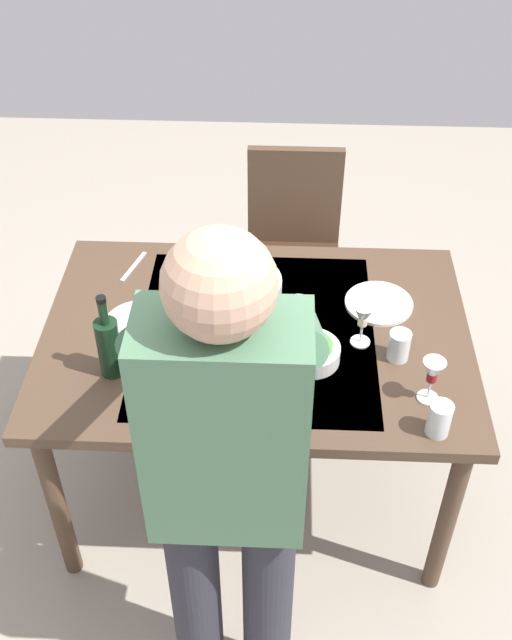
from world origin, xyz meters
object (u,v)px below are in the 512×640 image
object	(u,v)px
wine_bottle	(109,345)
wine_glass_left	(433,373)
dinner_plate_far	(139,324)
water_cup_near_right	(439,419)
dining_table	(256,350)
water_cup_near_left	(298,311)
wine_glass_right	(363,318)
serving_bowl_pasta	(238,284)
water_cup_far_left	(399,346)
chair_near	(293,241)
side_bowl_salad	(311,352)
dinner_plate_near	(379,303)
person_server	(228,483)

from	to	relation	value
wine_bottle	wine_glass_left	world-z (taller)	wine_bottle
dinner_plate_far	water_cup_near_right	bearing A→B (deg)	155.56
dining_table	water_cup_near_left	xyz separation A→B (m)	(-0.14, -0.05, 0.13)
wine_glass_right	water_cup_near_right	size ratio (longest dim) A/B	1.38
serving_bowl_pasta	dinner_plate_far	distance (m)	0.37
wine_bottle	water_cup_near_right	bearing A→B (deg)	168.28
water_cup_near_right	water_cup_far_left	xyz separation A→B (m)	(0.08, -0.30, -0.00)
chair_near	serving_bowl_pasta	bearing A→B (deg)	73.71
water_cup_far_left	wine_glass_left	bearing A→B (deg)	113.05
water_cup_far_left	side_bowl_salad	distance (m)	0.27
dinner_plate_near	wine_glass_left	bearing A→B (deg)	104.58
person_server	wine_bottle	size ratio (longest dim) A/B	5.71
water_cup_near_right	dinner_plate_far	xyz separation A→B (m)	(0.92, -0.42, -0.05)
wine_glass_left	water_cup_far_left	size ratio (longest dim) A/B	1.50
side_bowl_salad	dinner_plate_far	size ratio (longest dim) A/B	0.78
water_cup_near_left	wine_glass_left	bearing A→B (deg)	139.66
chair_near	dinner_plate_near	xyz separation A→B (m)	(-0.29, 0.71, 0.25)
dining_table	serving_bowl_pasta	distance (m)	0.24
water_cup_far_left	dinner_plate_near	size ratio (longest dim) A/B	0.44
side_bowl_salad	dinner_plate_near	bearing A→B (deg)	-130.05
wine_bottle	wine_glass_left	distance (m)	0.95
wine_glass_right	serving_bowl_pasta	world-z (taller)	wine_glass_right
water_cup_near_left	serving_bowl_pasta	world-z (taller)	water_cup_near_left
dining_table	dinner_plate_near	bearing A→B (deg)	-159.41
side_bowl_salad	dinner_plate_near	distance (m)	0.36
person_server	side_bowl_salad	world-z (taller)	person_server
water_cup_near_right	water_cup_far_left	world-z (taller)	water_cup_near_right
wine_glass_left	water_cup_far_left	xyz separation A→B (m)	(0.07, -0.17, -0.05)
dinner_plate_far	person_server	bearing A→B (deg)	114.92
chair_near	person_server	bearing A→B (deg)	84.39
dining_table	person_server	size ratio (longest dim) A/B	0.82
person_server	wine_bottle	distance (m)	0.67
wine_bottle	water_cup_near_right	xyz separation A→B (m)	(-0.96, 0.20, -0.06)
dining_table	dinner_plate_far	world-z (taller)	dinner_plate_far
chair_near	dinner_plate_far	bearing A→B (deg)	59.03
chair_near	wine_glass_right	size ratio (longest dim) A/B	6.03
dining_table	water_cup_far_left	distance (m)	0.48
wine_glass_left	water_cup_near_right	bearing A→B (deg)	94.28
water_cup_near_left	dinner_plate_far	size ratio (longest dim) A/B	0.39
dinner_plate_near	dinner_plate_far	world-z (taller)	same
wine_glass_right	dinner_plate_far	bearing A→B (deg)	-4.10
wine_bottle	dinner_plate_far	xyz separation A→B (m)	(-0.05, -0.22, -0.10)
dining_table	person_server	xyz separation A→B (m)	(0.03, 0.74, 0.27)
wine_glass_right	water_cup_near_left	world-z (taller)	wine_glass_right
serving_bowl_pasta	dinner_plate_near	xyz separation A→B (m)	(-0.48, 0.05, -0.03)
wine_glass_left	water_cup_near_left	size ratio (longest dim) A/B	1.66
wine_bottle	serving_bowl_pasta	bearing A→B (deg)	-131.80
wine_glass_left	side_bowl_salad	bearing A→B (deg)	-23.57
chair_near	serving_bowl_pasta	world-z (taller)	chair_near
wine_bottle	water_cup_near_right	world-z (taller)	wine_bottle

